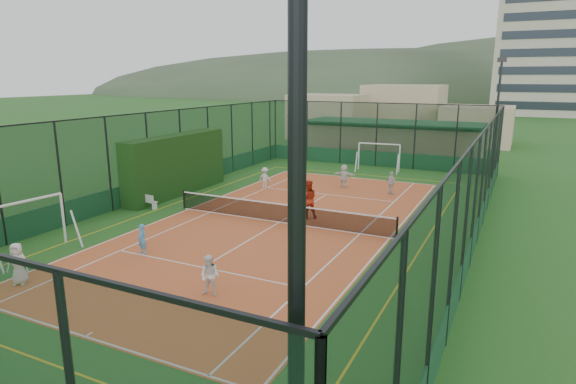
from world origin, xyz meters
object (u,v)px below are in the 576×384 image
Objects in this scene: child_far_left at (265,178)px; child_far_right at (391,183)px; apartment_tower at (543,31)px; child_near_right at (210,276)px; clubhouse at (392,139)px; floodlight_ne at (496,119)px; futsal_goal_near at (26,228)px; white_bench at (146,200)px; coach at (308,199)px; futsal_goal_far at (379,157)px; child_far_back at (344,176)px; child_near_left at (18,264)px; child_near_mid at (142,239)px.

child_far_right is at bearing -163.04° from child_far_left.
apartment_tower reaches higher than child_near_right.
clubhouse is 11.19× the size of child_far_left.
futsal_goal_near is at bearing -122.39° from floodlight_ne.
futsal_goal_near is (-19.18, -90.27, -13.91)m from apartment_tower.
coach reaches higher than white_bench.
futsal_goal_far is (-7.86, -1.39, -3.10)m from floodlight_ne.
child_near_right is at bearing 89.63° from child_far_back.
child_near_left reaches higher than child_near_mid.
child_near_mid is (1.79, 4.10, -0.12)m from child_near_left.
child_far_back is (-3.22, 0.56, 0.05)m from child_far_right.
child_far_left is 0.70× the size of coach.
coach is at bearing -34.27° from futsal_goal_near.
clubhouse is at bearing -102.19° from child_far_left.
futsal_goal_far is at bearing -169.94° from floodlight_ne.
futsal_goal_far is 2.30× the size of child_near_right.
white_bench is (-19.80, -82.72, -14.59)m from apartment_tower.
white_bench is at bearing 10.68° from futsal_goal_near.
apartment_tower is 93.33m from futsal_goal_near.
apartment_tower reaches higher than child_far_back.
child_far_back is (8.06, 9.44, 0.35)m from white_bench.
child_near_right is 0.71× the size of coach.
futsal_goal_far is 2.15× the size of child_near_left.
child_near_mid is 12.52m from child_far_left.
coach is (8.74, 2.04, 0.57)m from white_bench.
apartment_tower is at bearing 83.64° from white_bench.
child_far_back is at bearing -147.78° from child_far_left.
apartment_tower is 90.67m from child_near_mid.
child_far_left is 7.91m from child_far_right.
floodlight_ne is 5.89× the size of child_far_right.
futsal_goal_far is at bearing -116.04° from child_far_left.
child_far_left is at bearing 46.80° from child_far_right.
futsal_goal_near is at bearing 89.52° from child_far_right.
clubhouse is 14.29m from child_far_right.
child_far_left is at bearing 58.93° from child_near_left.
clubhouse is 6.86m from futsal_goal_far.
child_near_left reaches higher than child_near_right.
child_near_right is 0.99× the size of child_far_right.
child_far_left is (-1.16, 12.47, 0.06)m from child_near_mid.
apartment_tower is (12.00, 60.00, 13.43)m from clubhouse.
child_far_right is (2.74, -7.04, -0.32)m from futsal_goal_far.
child_near_mid is at bearing 31.03° from coach.
floodlight_ne is at bearing 5.01° from futsal_goal_far.
floodlight_ne is 0.54× the size of clubhouse.
futsal_goal_far is 2.58× the size of child_near_mid.
white_bench is at bearing -103.46° from apartment_tower.
apartment_tower is at bearing -129.15° from coach.
child_far_back reaches higher than child_far_left.
clubhouse reaches higher than futsal_goal_near.
child_far_left is (-4.92, -9.00, -0.34)m from futsal_goal_far.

